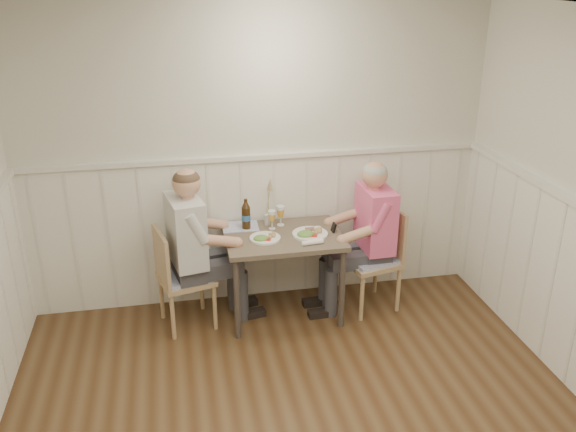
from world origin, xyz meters
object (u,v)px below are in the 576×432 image
(dining_table, at_px, (283,245))
(grass_vase, at_px, (267,203))
(chair_right, at_px, (376,254))
(diner_cream, at_px, (193,261))
(chair_left, at_px, (179,275))
(beer_bottle, at_px, (246,216))
(man_in_pink, at_px, (369,247))

(dining_table, xyz_separation_m, grass_vase, (-0.10, 0.24, 0.29))
(chair_right, bearing_deg, diner_cream, 179.83)
(dining_table, distance_m, chair_right, 0.84)
(chair_left, bearing_deg, chair_right, 0.36)
(dining_table, bearing_deg, grass_vase, 111.39)
(diner_cream, relative_size, grass_vase, 3.22)
(chair_right, xyz_separation_m, beer_bottle, (-1.11, 0.19, 0.38))
(chair_right, xyz_separation_m, diner_cream, (-1.57, 0.00, 0.09))
(grass_vase, bearing_deg, chair_left, -161.33)
(chair_right, xyz_separation_m, grass_vase, (-0.92, 0.25, 0.45))
(chair_right, height_order, grass_vase, grass_vase)
(diner_cream, bearing_deg, grass_vase, 20.60)
(chair_right, distance_m, chair_left, 1.69)
(diner_cream, distance_m, beer_bottle, 0.58)
(dining_table, distance_m, man_in_pink, 0.76)
(chair_left, bearing_deg, man_in_pink, 0.46)
(man_in_pink, bearing_deg, diner_cream, 179.91)
(chair_left, xyz_separation_m, beer_bottle, (0.59, 0.21, 0.39))
(beer_bottle, bearing_deg, chair_right, -9.97)
(diner_cream, bearing_deg, chair_left, -172.62)
(chair_left, height_order, diner_cream, diner_cream)
(grass_vase, bearing_deg, diner_cream, -159.40)
(chair_right, distance_m, beer_bottle, 1.18)
(dining_table, relative_size, diner_cream, 0.69)
(dining_table, height_order, man_in_pink, man_in_pink)
(chair_right, relative_size, grass_vase, 2.10)
(man_in_pink, xyz_separation_m, beer_bottle, (-1.04, 0.19, 0.30))
(chair_right, distance_m, man_in_pink, 0.10)
(diner_cream, xyz_separation_m, grass_vase, (0.66, 0.25, 0.36))
(beer_bottle, bearing_deg, dining_table, -33.30)
(man_in_pink, bearing_deg, grass_vase, 163.65)
(chair_right, bearing_deg, man_in_pink, 177.97)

